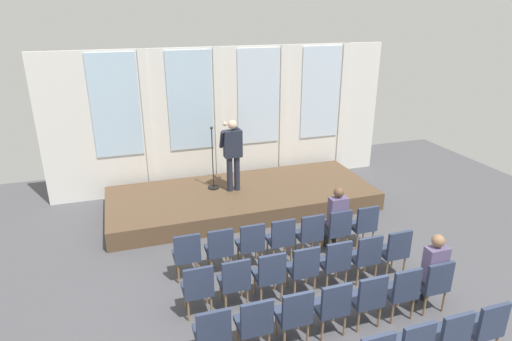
% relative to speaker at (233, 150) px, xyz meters
% --- Properties ---
extents(ground_plane, '(15.99, 15.99, 0.00)m').
position_rel_speaker_xyz_m(ground_plane, '(0.20, -4.69, -1.44)').
color(ground_plane, '#4C4C51').
extents(rear_partition, '(9.02, 0.14, 3.67)m').
position_rel_speaker_xyz_m(rear_partition, '(0.24, 1.45, 0.46)').
color(rear_partition, silver).
rests_on(rear_partition, ground).
extents(stage_platform, '(6.35, 2.50, 0.42)m').
position_rel_speaker_xyz_m(stage_platform, '(0.20, -0.09, -1.22)').
color(stage_platform, brown).
rests_on(stage_platform, ground).
extents(speaker, '(0.50, 0.69, 1.74)m').
position_rel_speaker_xyz_m(speaker, '(0.00, 0.00, 0.00)').
color(speaker, '#232838').
rests_on(speaker, stage_platform).
extents(mic_stand, '(0.28, 0.28, 1.55)m').
position_rel_speaker_xyz_m(mic_stand, '(-0.43, 0.26, -0.68)').
color(mic_stand, black).
rests_on(mic_stand, stage_platform).
extents(chair_r0_c0, '(0.46, 0.44, 0.94)m').
position_rel_speaker_xyz_m(chair_r0_c0, '(-1.58, -2.69, -0.90)').
color(chair_r0_c0, olive).
rests_on(chair_r0_c0, ground).
extents(chair_r0_c1, '(0.46, 0.44, 0.94)m').
position_rel_speaker_xyz_m(chair_r0_c1, '(-0.99, -2.69, -0.90)').
color(chair_r0_c1, olive).
rests_on(chair_r0_c1, ground).
extents(chair_r0_c2, '(0.46, 0.44, 0.94)m').
position_rel_speaker_xyz_m(chair_r0_c2, '(-0.39, -2.69, -0.90)').
color(chair_r0_c2, olive).
rests_on(chair_r0_c2, ground).
extents(chair_r0_c3, '(0.46, 0.44, 0.94)m').
position_rel_speaker_xyz_m(chair_r0_c3, '(0.20, -2.69, -0.90)').
color(chair_r0_c3, olive).
rests_on(chair_r0_c3, ground).
extents(chair_r0_c4, '(0.46, 0.44, 0.94)m').
position_rel_speaker_xyz_m(chair_r0_c4, '(0.79, -2.69, -0.90)').
color(chair_r0_c4, olive).
rests_on(chair_r0_c4, ground).
extents(chair_r0_c5, '(0.46, 0.44, 0.94)m').
position_rel_speaker_xyz_m(chair_r0_c5, '(1.38, -2.69, -0.90)').
color(chair_r0_c5, olive).
rests_on(chair_r0_c5, ground).
extents(audience_r0_c5, '(0.36, 0.39, 1.38)m').
position_rel_speaker_xyz_m(audience_r0_c5, '(1.38, -2.61, -0.67)').
color(audience_r0_c5, '#2D2D33').
rests_on(audience_r0_c5, ground).
extents(chair_r0_c6, '(0.46, 0.44, 0.94)m').
position_rel_speaker_xyz_m(chair_r0_c6, '(1.98, -2.69, -0.90)').
color(chair_r0_c6, olive).
rests_on(chair_r0_c6, ground).
extents(chair_r1_c0, '(0.46, 0.44, 0.94)m').
position_rel_speaker_xyz_m(chair_r1_c0, '(-1.58, -3.72, -0.90)').
color(chair_r1_c0, olive).
rests_on(chair_r1_c0, ground).
extents(chair_r1_c1, '(0.46, 0.44, 0.94)m').
position_rel_speaker_xyz_m(chair_r1_c1, '(-0.99, -3.72, -0.90)').
color(chair_r1_c1, olive).
rests_on(chair_r1_c1, ground).
extents(chair_r1_c2, '(0.46, 0.44, 0.94)m').
position_rel_speaker_xyz_m(chair_r1_c2, '(-0.39, -3.72, -0.90)').
color(chair_r1_c2, olive).
rests_on(chair_r1_c2, ground).
extents(chair_r1_c3, '(0.46, 0.44, 0.94)m').
position_rel_speaker_xyz_m(chair_r1_c3, '(0.20, -3.72, -0.90)').
color(chair_r1_c3, olive).
rests_on(chair_r1_c3, ground).
extents(chair_r1_c4, '(0.46, 0.44, 0.94)m').
position_rel_speaker_xyz_m(chair_r1_c4, '(0.79, -3.72, -0.90)').
color(chair_r1_c4, olive).
rests_on(chair_r1_c4, ground).
extents(chair_r1_c5, '(0.46, 0.44, 0.94)m').
position_rel_speaker_xyz_m(chair_r1_c5, '(1.38, -3.72, -0.90)').
color(chair_r1_c5, olive).
rests_on(chair_r1_c5, ground).
extents(chair_r1_c6, '(0.46, 0.44, 0.94)m').
position_rel_speaker_xyz_m(chair_r1_c6, '(1.98, -3.72, -0.90)').
color(chair_r1_c6, olive).
rests_on(chair_r1_c6, ground).
extents(chair_r2_c0, '(0.46, 0.44, 0.94)m').
position_rel_speaker_xyz_m(chair_r2_c0, '(-1.58, -4.76, -0.90)').
color(chair_r2_c0, olive).
rests_on(chair_r2_c0, ground).
extents(chair_r2_c1, '(0.46, 0.44, 0.94)m').
position_rel_speaker_xyz_m(chair_r2_c1, '(-0.99, -4.76, -0.90)').
color(chair_r2_c1, olive).
rests_on(chair_r2_c1, ground).
extents(chair_r2_c2, '(0.46, 0.44, 0.94)m').
position_rel_speaker_xyz_m(chair_r2_c2, '(-0.39, -4.76, -0.90)').
color(chair_r2_c2, olive).
rests_on(chair_r2_c2, ground).
extents(chair_r2_c3, '(0.46, 0.44, 0.94)m').
position_rel_speaker_xyz_m(chair_r2_c3, '(0.20, -4.76, -0.90)').
color(chair_r2_c3, olive).
rests_on(chair_r2_c3, ground).
extents(chair_r2_c4, '(0.46, 0.44, 0.94)m').
position_rel_speaker_xyz_m(chair_r2_c4, '(0.79, -4.76, -0.90)').
color(chair_r2_c4, olive).
rests_on(chair_r2_c4, ground).
extents(chair_r2_c5, '(0.46, 0.44, 0.94)m').
position_rel_speaker_xyz_m(chair_r2_c5, '(1.38, -4.76, -0.90)').
color(chair_r2_c5, olive).
rests_on(chair_r2_c5, ground).
extents(chair_r2_c6, '(0.46, 0.44, 0.94)m').
position_rel_speaker_xyz_m(chair_r2_c6, '(1.98, -4.76, -0.90)').
color(chair_r2_c6, olive).
rests_on(chair_r2_c6, ground).
extents(audience_r2_c6, '(0.36, 0.39, 1.35)m').
position_rel_speaker_xyz_m(audience_r2_c6, '(1.98, -4.68, -0.69)').
color(audience_r2_c6, '#2D2D33').
rests_on(audience_r2_c6, ground).
extents(chair_r3_c5, '(0.46, 0.44, 0.94)m').
position_rel_speaker_xyz_m(chair_r3_c5, '(1.38, -5.79, -0.90)').
color(chair_r3_c5, olive).
rests_on(chair_r3_c5, ground).
extents(chair_r3_c6, '(0.46, 0.44, 0.94)m').
position_rel_speaker_xyz_m(chair_r3_c6, '(1.98, -5.79, -0.90)').
color(chair_r3_c6, olive).
rests_on(chair_r3_c6, ground).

